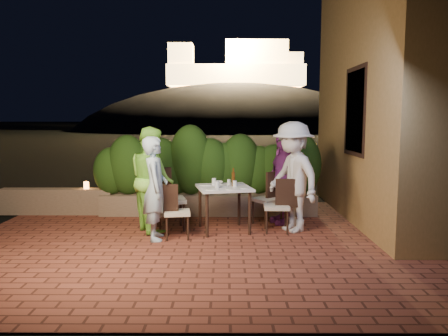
{
  "coord_description": "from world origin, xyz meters",
  "views": [
    {
      "loc": [
        0.54,
        -6.16,
        1.89
      ],
      "look_at": [
        0.51,
        1.12,
        1.05
      ],
      "focal_mm": 35.0,
      "sensor_mm": 36.0,
      "label": 1
    }
  ],
  "objects_px": {
    "chair_left_front": "(177,211)",
    "diner_blue": "(155,188)",
    "beer_bottle": "(233,177)",
    "diner_white": "(293,177)",
    "dining_table": "(224,209)",
    "chair_right_front": "(276,205)",
    "chair_right_back": "(267,198)",
    "parapet_lamp": "(86,185)",
    "bowl": "(218,182)",
    "diner_green": "(152,179)",
    "chair_left_back": "(170,199)",
    "diner_purple": "(283,179)"
  },
  "relations": [
    {
      "from": "chair_left_back",
      "to": "diner_purple",
      "type": "bearing_deg",
      "value": -0.97
    },
    {
      "from": "chair_right_front",
      "to": "parapet_lamp",
      "type": "height_order",
      "value": "chair_right_front"
    },
    {
      "from": "bowl",
      "to": "chair_left_back",
      "type": "relative_size",
      "value": 0.17
    },
    {
      "from": "diner_blue",
      "to": "parapet_lamp",
      "type": "bearing_deg",
      "value": 34.62
    },
    {
      "from": "beer_bottle",
      "to": "chair_right_front",
      "type": "height_order",
      "value": "beer_bottle"
    },
    {
      "from": "dining_table",
      "to": "diner_green",
      "type": "bearing_deg",
      "value": 178.56
    },
    {
      "from": "dining_table",
      "to": "chair_right_front",
      "type": "distance_m",
      "value": 0.88
    },
    {
      "from": "bowl",
      "to": "parapet_lamp",
      "type": "relative_size",
      "value": 1.3
    },
    {
      "from": "diner_blue",
      "to": "chair_left_front",
      "type": "bearing_deg",
      "value": -86.17
    },
    {
      "from": "chair_left_front",
      "to": "beer_bottle",
      "type": "bearing_deg",
      "value": 21.9
    },
    {
      "from": "chair_left_front",
      "to": "diner_blue",
      "type": "relative_size",
      "value": 0.53
    },
    {
      "from": "dining_table",
      "to": "chair_left_front",
      "type": "height_order",
      "value": "chair_left_front"
    },
    {
      "from": "diner_white",
      "to": "dining_table",
      "type": "bearing_deg",
      "value": -118.17
    },
    {
      "from": "beer_bottle",
      "to": "diner_white",
      "type": "height_order",
      "value": "diner_white"
    },
    {
      "from": "beer_bottle",
      "to": "diner_white",
      "type": "bearing_deg",
      "value": -3.11
    },
    {
      "from": "chair_right_front",
      "to": "bowl",
      "type": "bearing_deg",
      "value": -19.3
    },
    {
      "from": "beer_bottle",
      "to": "diner_green",
      "type": "xyz_separation_m",
      "value": [
        -1.36,
        -0.02,
        -0.03
      ]
    },
    {
      "from": "chair_left_front",
      "to": "diner_blue",
      "type": "distance_m",
      "value": 0.5
    },
    {
      "from": "chair_right_back",
      "to": "diner_purple",
      "type": "distance_m",
      "value": 0.45
    },
    {
      "from": "dining_table",
      "to": "chair_left_front",
      "type": "xyz_separation_m",
      "value": [
        -0.74,
        -0.45,
        0.05
      ]
    },
    {
      "from": "chair_left_front",
      "to": "diner_white",
      "type": "relative_size",
      "value": 0.47
    },
    {
      "from": "dining_table",
      "to": "chair_right_front",
      "type": "xyz_separation_m",
      "value": [
        0.87,
        -0.07,
        0.07
      ]
    },
    {
      "from": "chair_right_back",
      "to": "diner_white",
      "type": "bearing_deg",
      "value": 92.21
    },
    {
      "from": "bowl",
      "to": "parapet_lamp",
      "type": "xyz_separation_m",
      "value": [
        -2.6,
        0.97,
        -0.2
      ]
    },
    {
      "from": "parapet_lamp",
      "to": "chair_right_back",
      "type": "bearing_deg",
      "value": -13.46
    },
    {
      "from": "diner_white",
      "to": "chair_right_back",
      "type": "bearing_deg",
      "value": -168.31
    },
    {
      "from": "chair_right_back",
      "to": "parapet_lamp",
      "type": "distance_m",
      "value": 3.58
    },
    {
      "from": "beer_bottle",
      "to": "diner_purple",
      "type": "bearing_deg",
      "value": 28.71
    },
    {
      "from": "dining_table",
      "to": "chair_right_front",
      "type": "relative_size",
      "value": 0.95
    },
    {
      "from": "chair_left_back",
      "to": "chair_right_front",
      "type": "relative_size",
      "value": 1.19
    },
    {
      "from": "beer_bottle",
      "to": "diner_white",
      "type": "relative_size",
      "value": 0.17
    },
    {
      "from": "beer_bottle",
      "to": "chair_left_back",
      "type": "distance_m",
      "value": 1.13
    },
    {
      "from": "bowl",
      "to": "chair_right_back",
      "type": "relative_size",
      "value": 0.19
    },
    {
      "from": "bowl",
      "to": "diner_purple",
      "type": "bearing_deg",
      "value": 11.01
    },
    {
      "from": "diner_white",
      "to": "bowl",
      "type": "bearing_deg",
      "value": -132.07
    },
    {
      "from": "dining_table",
      "to": "diner_purple",
      "type": "height_order",
      "value": "diner_purple"
    },
    {
      "from": "beer_bottle",
      "to": "parapet_lamp",
      "type": "bearing_deg",
      "value": 156.76
    },
    {
      "from": "beer_bottle",
      "to": "chair_left_front",
      "type": "height_order",
      "value": "beer_bottle"
    },
    {
      "from": "dining_table",
      "to": "parapet_lamp",
      "type": "relative_size",
      "value": 6.06
    },
    {
      "from": "chair_right_back",
      "to": "diner_green",
      "type": "relative_size",
      "value": 0.53
    },
    {
      "from": "chair_left_front",
      "to": "diner_blue",
      "type": "xyz_separation_m",
      "value": [
        -0.33,
        -0.07,
        0.38
      ]
    },
    {
      "from": "chair_right_back",
      "to": "diner_purple",
      "type": "height_order",
      "value": "diner_purple"
    },
    {
      "from": "diner_green",
      "to": "parapet_lamp",
      "type": "relative_size",
      "value": 12.49
    },
    {
      "from": "chair_right_front",
      "to": "diner_white",
      "type": "bearing_deg",
      "value": -164.12
    },
    {
      "from": "diner_green",
      "to": "diner_purple",
      "type": "distance_m",
      "value": 2.31
    },
    {
      "from": "beer_bottle",
      "to": "diner_green",
      "type": "distance_m",
      "value": 1.36
    },
    {
      "from": "chair_right_front",
      "to": "diner_white",
      "type": "distance_m",
      "value": 0.55
    },
    {
      "from": "bowl",
      "to": "diner_green",
      "type": "relative_size",
      "value": 0.1
    },
    {
      "from": "diner_blue",
      "to": "chair_left_back",
      "type": "bearing_deg",
      "value": -22.05
    },
    {
      "from": "dining_table",
      "to": "diner_blue",
      "type": "relative_size",
      "value": 0.53
    }
  ]
}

